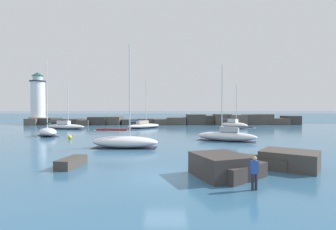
{
  "coord_description": "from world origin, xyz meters",
  "views": [
    {
      "loc": [
        -0.1,
        -15.41,
        4.14
      ],
      "look_at": [
        0.46,
        18.47,
        3.18
      ],
      "focal_mm": 28.0,
      "sensor_mm": 36.0,
      "label": 1
    }
  ],
  "objects_px": {
    "person_on_rocks": "(254,171)",
    "sailboat_moored_3": "(125,142)",
    "lighthouse": "(38,102)",
    "mooring_buoy_orange_near": "(70,137)",
    "sailboat_moored_4": "(234,125)",
    "sailboat_moored_1": "(144,125)",
    "sailboat_moored_5": "(65,126)",
    "sailboat_moored_2": "(48,132)",
    "sailboat_moored_0": "(227,135)"
  },
  "relations": [
    {
      "from": "sailboat_moored_0",
      "to": "sailboat_moored_2",
      "type": "distance_m",
      "value": 25.53
    },
    {
      "from": "sailboat_moored_0",
      "to": "sailboat_moored_2",
      "type": "height_order",
      "value": "sailboat_moored_2"
    },
    {
      "from": "sailboat_moored_4",
      "to": "sailboat_moored_5",
      "type": "relative_size",
      "value": 0.97
    },
    {
      "from": "person_on_rocks",
      "to": "sailboat_moored_3",
      "type": "bearing_deg",
      "value": 121.5
    },
    {
      "from": "sailboat_moored_2",
      "to": "sailboat_moored_5",
      "type": "bearing_deg",
      "value": 99.46
    },
    {
      "from": "lighthouse",
      "to": "mooring_buoy_orange_near",
      "type": "height_order",
      "value": "lighthouse"
    },
    {
      "from": "sailboat_moored_0",
      "to": "sailboat_moored_1",
      "type": "distance_m",
      "value": 23.42
    },
    {
      "from": "sailboat_moored_5",
      "to": "sailboat_moored_3",
      "type": "bearing_deg",
      "value": -57.84
    },
    {
      "from": "sailboat_moored_0",
      "to": "person_on_rocks",
      "type": "bearing_deg",
      "value": -99.61
    },
    {
      "from": "sailboat_moored_3",
      "to": "sailboat_moored_4",
      "type": "distance_m",
      "value": 31.71
    },
    {
      "from": "sailboat_moored_0",
      "to": "sailboat_moored_4",
      "type": "height_order",
      "value": "sailboat_moored_0"
    },
    {
      "from": "sailboat_moored_2",
      "to": "sailboat_moored_3",
      "type": "xyz_separation_m",
      "value": [
        12.96,
        -11.57,
        -0.0
      ]
    },
    {
      "from": "sailboat_moored_2",
      "to": "sailboat_moored_4",
      "type": "xyz_separation_m",
      "value": [
        31.25,
        14.33,
        0.05
      ]
    },
    {
      "from": "sailboat_moored_0",
      "to": "sailboat_moored_5",
      "type": "relative_size",
      "value": 1.06
    },
    {
      "from": "mooring_buoy_orange_near",
      "to": "sailboat_moored_5",
      "type": "bearing_deg",
      "value": 112.23
    },
    {
      "from": "sailboat_moored_2",
      "to": "mooring_buoy_orange_near",
      "type": "distance_m",
      "value": 6.19
    },
    {
      "from": "lighthouse",
      "to": "sailboat_moored_5",
      "type": "xyz_separation_m",
      "value": [
        11.81,
        -13.91,
        -4.89
      ]
    },
    {
      "from": "sailboat_moored_3",
      "to": "sailboat_moored_1",
      "type": "bearing_deg",
      "value": 90.03
    },
    {
      "from": "sailboat_moored_5",
      "to": "sailboat_moored_4",
      "type": "bearing_deg",
      "value": 3.5
    },
    {
      "from": "lighthouse",
      "to": "mooring_buoy_orange_near",
      "type": "bearing_deg",
      "value": -58.57
    },
    {
      "from": "sailboat_moored_1",
      "to": "sailboat_moored_5",
      "type": "bearing_deg",
      "value": -173.49
    },
    {
      "from": "sailboat_moored_2",
      "to": "mooring_buoy_orange_near",
      "type": "relative_size",
      "value": 14.84
    },
    {
      "from": "sailboat_moored_3",
      "to": "sailboat_moored_4",
      "type": "height_order",
      "value": "sailboat_moored_3"
    },
    {
      "from": "mooring_buoy_orange_near",
      "to": "sailboat_moored_3",
      "type": "bearing_deg",
      "value": -42.03
    },
    {
      "from": "sailboat_moored_0",
      "to": "sailboat_moored_4",
      "type": "bearing_deg",
      "value": 72.47
    },
    {
      "from": "sailboat_moored_0",
      "to": "person_on_rocks",
      "type": "xyz_separation_m",
      "value": [
        -3.26,
        -19.29,
        0.28
      ]
    },
    {
      "from": "sailboat_moored_5",
      "to": "mooring_buoy_orange_near",
      "type": "xyz_separation_m",
      "value": [
        6.69,
        -16.37,
        -0.32
      ]
    },
    {
      "from": "sailboat_moored_2",
      "to": "sailboat_moored_3",
      "type": "distance_m",
      "value": 17.37
    },
    {
      "from": "sailboat_moored_0",
      "to": "sailboat_moored_1",
      "type": "relative_size",
      "value": 0.97
    },
    {
      "from": "sailboat_moored_0",
      "to": "sailboat_moored_3",
      "type": "bearing_deg",
      "value": -155.63
    },
    {
      "from": "lighthouse",
      "to": "sailboat_moored_1",
      "type": "bearing_deg",
      "value": -24.48
    },
    {
      "from": "lighthouse",
      "to": "mooring_buoy_orange_near",
      "type": "xyz_separation_m",
      "value": [
        18.5,
        -30.28,
        -5.21
      ]
    },
    {
      "from": "mooring_buoy_orange_near",
      "to": "person_on_rocks",
      "type": "relative_size",
      "value": 0.44
    },
    {
      "from": "mooring_buoy_orange_near",
      "to": "sailboat_moored_4",
      "type": "bearing_deg",
      "value": 34.66
    },
    {
      "from": "sailboat_moored_4",
      "to": "person_on_rocks",
      "type": "distance_m",
      "value": 41.02
    },
    {
      "from": "sailboat_moored_3",
      "to": "mooring_buoy_orange_near",
      "type": "bearing_deg",
      "value": 137.97
    },
    {
      "from": "person_on_rocks",
      "to": "sailboat_moored_4",
      "type": "bearing_deg",
      "value": 76.24
    },
    {
      "from": "sailboat_moored_0",
      "to": "sailboat_moored_4",
      "type": "xyz_separation_m",
      "value": [
        6.49,
        20.55,
        0.0
      ]
    },
    {
      "from": "lighthouse",
      "to": "sailboat_moored_0",
      "type": "height_order",
      "value": "lighthouse"
    },
    {
      "from": "sailboat_moored_1",
      "to": "mooring_buoy_orange_near",
      "type": "distance_m",
      "value": 19.89
    },
    {
      "from": "sailboat_moored_1",
      "to": "mooring_buoy_orange_near",
      "type": "relative_size",
      "value": 13.06
    },
    {
      "from": "lighthouse",
      "to": "sailboat_moored_3",
      "type": "distance_m",
      "value": 46.58
    },
    {
      "from": "sailboat_moored_4",
      "to": "mooring_buoy_orange_near",
      "type": "height_order",
      "value": "sailboat_moored_4"
    },
    {
      "from": "sailboat_moored_5",
      "to": "person_on_rocks",
      "type": "xyz_separation_m",
      "value": [
        23.55,
        -37.8,
        0.37
      ]
    },
    {
      "from": "sailboat_moored_3",
      "to": "sailboat_moored_4",
      "type": "bearing_deg",
      "value": 54.76
    },
    {
      "from": "sailboat_moored_0",
      "to": "sailboat_moored_3",
      "type": "xyz_separation_m",
      "value": [
        -11.81,
        -5.35,
        -0.04
      ]
    },
    {
      "from": "lighthouse",
      "to": "person_on_rocks",
      "type": "relative_size",
      "value": 7.45
    },
    {
      "from": "sailboat_moored_2",
      "to": "sailboat_moored_5",
      "type": "xyz_separation_m",
      "value": [
        -2.05,
        12.29,
        -0.05
      ]
    },
    {
      "from": "sailboat_moored_2",
      "to": "sailboat_moored_0",
      "type": "bearing_deg",
      "value": -14.1
    },
    {
      "from": "sailboat_moored_1",
      "to": "mooring_buoy_orange_near",
      "type": "height_order",
      "value": "sailboat_moored_1"
    }
  ]
}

